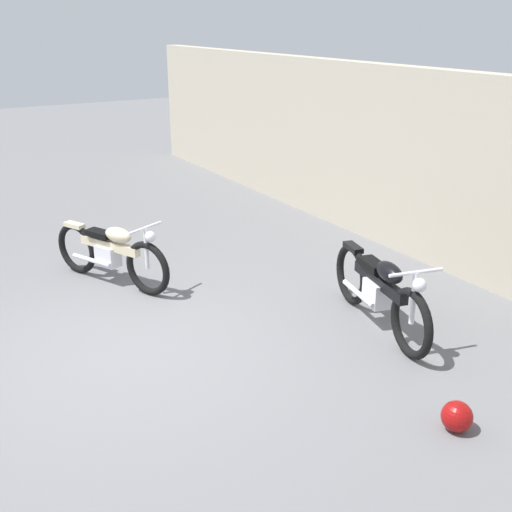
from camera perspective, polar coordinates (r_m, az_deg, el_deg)
ground_plane at (r=6.73m, az=-10.98°, el=-8.49°), size 40.00×40.00×0.00m
building_wall at (r=8.74m, az=17.73°, el=6.97°), size 18.00×0.30×2.61m
helmet at (r=5.68m, az=17.64°, el=-13.61°), size 0.27×0.27×0.27m
motorcycle_black at (r=7.03m, az=11.10°, el=-3.04°), size 2.05×0.72×0.94m
motorcycle_cream at (r=8.28m, az=-12.92°, el=0.33°), size 1.84×0.98×0.89m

